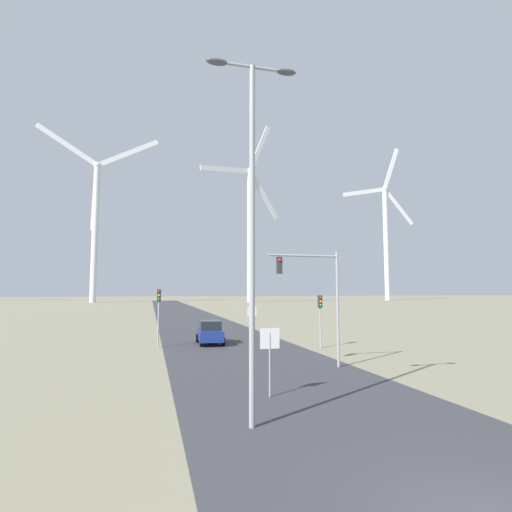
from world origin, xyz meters
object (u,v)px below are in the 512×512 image
Objects in this scene: traffic_light_post_near_right at (320,309)px; streetlamp at (252,198)px; traffic_light_mast_overhead at (315,285)px; stop_sign_far at (252,316)px; wind_turbine_right at (386,231)px; car_approaching at (210,332)px; traffic_light_post_near_left at (159,305)px; wind_turbine_left at (96,216)px; stop_sign_near at (270,349)px; wind_turbine_center at (250,221)px.

streetlamp is at bearing -120.78° from traffic_light_post_near_right.
traffic_light_post_near_right is 7.87m from traffic_light_mast_overhead.
streetlamp is at bearing -104.25° from stop_sign_far.
traffic_light_mast_overhead is 0.09× the size of wind_turbine_right.
traffic_light_post_near_left is at bearing -167.13° from car_approaching.
streetlamp is 18.08m from traffic_light_post_near_right.
traffic_light_mast_overhead is 136.87m from wind_turbine_left.
stop_sign_near is 0.04× the size of wind_turbine_right.
wind_turbine_left is (-28.29, 131.25, 26.59)m from traffic_light_mast_overhead.
traffic_light_mast_overhead is 126.55m from wind_turbine_center.
wind_turbine_right is (100.78, 125.40, 27.50)m from traffic_light_post_near_left.
stop_sign_far is 124.75m from wind_turbine_left.
car_approaching is (3.97, 0.91, -2.20)m from traffic_light_post_near_left.
stop_sign_near is 14.01m from traffic_light_post_near_right.
traffic_light_mast_overhead is (4.07, 4.91, 2.57)m from stop_sign_near.
streetlamp is at bearing -94.52° from car_approaching.
stop_sign_near is at bearing -129.66° from traffic_light_mast_overhead.
streetlamp reaches higher than stop_sign_near.
streetlamp reaches higher than traffic_light_mast_overhead.
wind_turbine_right reaches higher than traffic_light_post_near_right.
traffic_light_post_near_right is (3.55, -6.30, 0.85)m from stop_sign_far.
wind_turbine_center reaches higher than streetlamp.
stop_sign_near is 16.11m from car_approaching.
car_approaching is at bearing -78.61° from wind_turbine_left.
car_approaching is 0.07× the size of wind_turbine_left.
stop_sign_far is at bearing 90.83° from traffic_light_mast_overhead.
traffic_light_post_near_left is at bearing 163.70° from traffic_light_post_near_right.
traffic_light_post_near_left is 119.14m from wind_turbine_center.
traffic_light_mast_overhead is at bearing -115.89° from traffic_light_post_near_right.
wind_turbine_center is (54.77, -10.18, -0.97)m from wind_turbine_left.
wind_turbine_center reaches higher than traffic_light_post_near_left.
wind_turbine_left is 55.71m from wind_turbine_center.
streetlamp is 143.25m from wind_turbine_left.
streetlamp is 1.84× the size of traffic_light_mast_overhead.
stop_sign_near is 0.96× the size of stop_sign_far.
traffic_light_post_near_right is (7.43, 11.83, 0.94)m from stop_sign_near.
traffic_light_post_near_left is 163.21m from wind_turbine_right.
wind_turbine_left is (-20.22, 120.98, 27.91)m from traffic_light_post_near_left.
wind_turbine_right reaches higher than traffic_light_post_near_left.
stop_sign_near is 0.04× the size of wind_turbine_center.
traffic_light_mast_overhead is at bearing -124.35° from wind_turbine_right.
stop_sign_near is at bearing -102.07° from stop_sign_far.
streetlamp is 2.72× the size of traffic_light_post_near_left.
traffic_light_mast_overhead is at bearing -89.17° from stop_sign_far.
wind_turbine_right reaches higher than car_approaching.
wind_turbine_center is (30.55, 125.97, 28.19)m from stop_sign_near.
wind_turbine_center reaches higher than traffic_light_post_near_right.
streetlamp is 175.82m from wind_turbine_right.
traffic_light_post_near_right reaches higher than stop_sign_far.
wind_turbine_center is 67.83m from wind_turbine_right.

